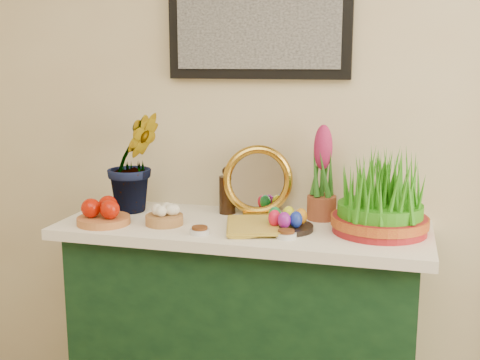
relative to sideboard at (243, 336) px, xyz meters
name	(u,v)px	position (x,y,z in m)	size (l,w,h in m)	color
sideboard	(243,336)	(0.00, 0.00, 0.00)	(1.30, 0.45, 0.85)	#153A1C
tablecloth	(243,229)	(0.00, 0.00, 0.45)	(1.40, 0.55, 0.04)	white
hyacinth_green	(134,146)	(-0.48, 0.08, 0.74)	(0.27, 0.23, 0.54)	#2A6C1F
apple_bowl	(103,213)	(-0.51, -0.14, 0.51)	(0.21, 0.21, 0.10)	#B06735
garlic_basket	(164,216)	(-0.29, -0.09, 0.50)	(0.18, 0.18, 0.08)	#AF7C46
vinegar_cruet	(227,193)	(-0.10, 0.14, 0.55)	(0.07, 0.07, 0.20)	black
mirror	(258,181)	(0.02, 0.15, 0.60)	(0.29, 0.15, 0.28)	gold
book	(227,225)	(-0.04, -0.10, 0.48)	(0.17, 0.25, 0.03)	gold
spice_dish_left	(200,231)	(-0.12, -0.18, 0.48)	(0.07, 0.07, 0.03)	silver
spice_dish_right	(286,234)	(0.19, -0.14, 0.48)	(0.07, 0.07, 0.03)	silver
egg_plate	(287,222)	(0.18, -0.05, 0.50)	(0.25, 0.25, 0.08)	black
hyacinth_pink	(322,177)	(0.28, 0.15, 0.63)	(0.11, 0.11, 0.37)	brown
wheatgrass_sabzeh	(380,198)	(0.51, 0.01, 0.59)	(0.35, 0.35, 0.29)	maroon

